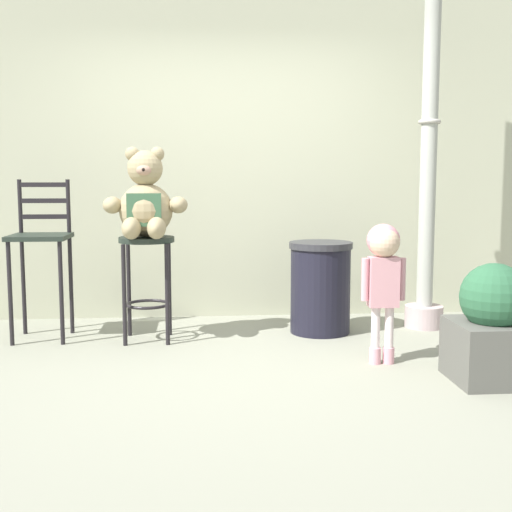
{
  "coord_description": "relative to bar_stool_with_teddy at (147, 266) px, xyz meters",
  "views": [
    {
      "loc": [
        -0.18,
        -4.08,
        1.23
      ],
      "look_at": [
        0.21,
        0.62,
        0.67
      ],
      "focal_mm": 46.47,
      "sensor_mm": 36.0,
      "label": 1
    }
  ],
  "objects": [
    {
      "name": "bar_chair_empty",
      "position": [
        -0.81,
        0.13,
        0.15
      ],
      "size": [
        0.43,
        0.43,
        1.22
      ],
      "color": "#212A23",
      "rests_on": "ground_plane"
    },
    {
      "name": "building_wall",
      "position": [
        0.59,
        0.98,
        0.96
      ],
      "size": [
        7.52,
        0.3,
        3.05
      ],
      "primitive_type": "cube",
      "color": "#AFB194",
      "rests_on": "ground_plane"
    },
    {
      "name": "trash_bin",
      "position": [
        1.35,
        0.15,
        -0.2
      ],
      "size": [
        0.5,
        0.5,
        0.73
      ],
      "color": "black",
      "rests_on": "ground_plane"
    },
    {
      "name": "teddy_bear",
      "position": [
        -0.0,
        -0.03,
        0.47
      ],
      "size": [
        0.62,
        0.56,
        0.67
      ],
      "color": "#9C8B66",
      "rests_on": "bar_stool_with_teddy"
    },
    {
      "name": "ground_plane",
      "position": [
        0.59,
        -0.91,
        -0.57
      ],
      "size": [
        24.0,
        24.0,
        0.0
      ],
      "primitive_type": "plane",
      "color": "gray"
    },
    {
      "name": "bar_stool_with_teddy",
      "position": [
        0.0,
        0.0,
        0.0
      ],
      "size": [
        0.42,
        0.42,
        0.79
      ],
      "color": "#212A23",
      "rests_on": "ground_plane"
    },
    {
      "name": "child_walking",
      "position": [
        1.6,
        -0.77,
        0.11
      ],
      "size": [
        0.3,
        0.24,
        0.93
      ],
      "rotation": [
        0.0,
        0.0,
        -1.32
      ],
      "color": "pink",
      "rests_on": "ground_plane"
    },
    {
      "name": "lamppost",
      "position": [
        2.24,
        0.26,
        0.58
      ],
      "size": [
        0.31,
        0.31,
        2.9
      ],
      "color": "#B7A0A1",
      "rests_on": "ground_plane"
    },
    {
      "name": "planter_with_shrub",
      "position": [
        2.16,
        -1.21,
        -0.24
      ],
      "size": [
        0.48,
        0.48,
        0.72
      ],
      "color": "#54544E",
      "rests_on": "ground_plane"
    }
  ]
}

